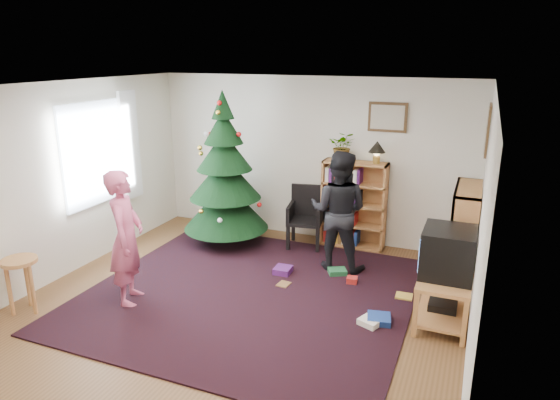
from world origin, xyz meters
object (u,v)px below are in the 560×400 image
at_px(armchair, 307,214).
at_px(bookshelf_back, 354,203).
at_px(person_standing, 126,238).
at_px(picture_back, 388,117).
at_px(picture_right, 488,130).
at_px(table_lamp, 377,148).
at_px(christmas_tree, 225,182).
at_px(crt_tv, 448,252).
at_px(tv_stand, 444,293).
at_px(stool, 21,271).
at_px(potted_plant, 343,146).
at_px(bookshelf_right, 463,237).
at_px(person_by_chair, 338,211).

bearing_deg(armchair, bookshelf_back, 9.20).
distance_m(armchair, person_standing, 2.84).
relative_size(picture_back, picture_right, 0.92).
bearing_deg(picture_back, bookshelf_back, -161.29).
bearing_deg(table_lamp, christmas_tree, -163.41).
xyz_separation_m(crt_tv, table_lamp, (-1.17, 1.79, 0.71)).
bearing_deg(tv_stand, picture_right, 78.05).
bearing_deg(person_standing, stool, 101.50).
height_order(picture_right, person_standing, picture_right).
distance_m(picture_back, table_lamp, 0.46).
xyz_separation_m(picture_back, picture_right, (1.33, -0.73, 0.00)).
bearing_deg(christmas_tree, person_standing, -94.38).
relative_size(picture_back, potted_plant, 1.28).
distance_m(picture_right, bookshelf_right, 1.32).
distance_m(picture_right, tv_stand, 2.04).
relative_size(armchair, stool, 1.42).
bearing_deg(picture_back, picture_right, -28.69).
height_order(picture_back, armchair, picture_back).
distance_m(crt_tv, armchair, 2.65).
distance_m(picture_back, picture_right, 1.51).
bearing_deg(christmas_tree, crt_tv, -19.48).
height_order(crt_tv, person_by_chair, person_by_chair).
xyz_separation_m(armchair, stool, (-2.28, -3.15, 0.01)).
bearing_deg(person_by_chair, stool, 39.84).
bearing_deg(crt_tv, person_standing, -164.91).
height_order(bookshelf_back, crt_tv, bookshelf_back).
bearing_deg(table_lamp, potted_plant, 180.00).
xyz_separation_m(christmas_tree, crt_tv, (3.29, -1.16, -0.16)).
bearing_deg(crt_tv, picture_right, 77.92).
xyz_separation_m(christmas_tree, table_lamp, (2.12, 0.63, 0.55)).
relative_size(picture_right, tv_stand, 0.62).
distance_m(christmas_tree, table_lamp, 2.28).
relative_size(stool, potted_plant, 1.50).
relative_size(bookshelf_right, stool, 2.02).
bearing_deg(crt_tv, picture_back, 118.95).
bearing_deg(picture_right, picture_back, 151.31).
height_order(tv_stand, person_standing, person_standing).
xyz_separation_m(christmas_tree, person_by_chair, (1.83, -0.26, -0.16)).
relative_size(tv_stand, crt_tv, 1.65).
distance_m(bookshelf_back, stool, 4.48).
bearing_deg(person_by_chair, bookshelf_right, -179.81).
distance_m(person_standing, person_by_chair, 2.71).
relative_size(picture_right, person_standing, 0.38).
height_order(picture_back, picture_right, picture_right).
height_order(bookshelf_right, tv_stand, bookshelf_right).
xyz_separation_m(person_standing, potted_plant, (1.78, 2.72, 0.72)).
bearing_deg(person_by_chair, picture_right, -170.47).
xyz_separation_m(picture_right, potted_plant, (-1.92, 0.59, -0.44)).
relative_size(picture_right, crt_tv, 1.02).
bearing_deg(person_standing, bookshelf_right, -85.76).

